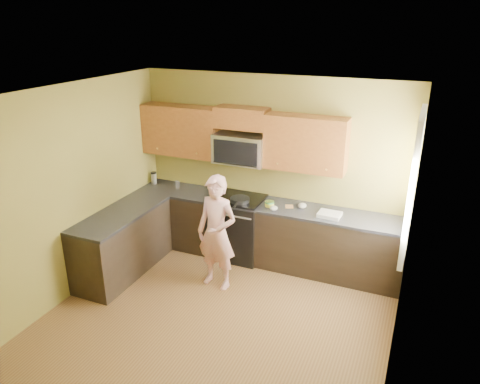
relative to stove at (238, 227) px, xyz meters
The scene contains 25 objects.
floor 1.79m from the stove, 76.57° to the right, with size 4.00×4.00×0.00m, color brown.
ceiling 2.81m from the stove, 76.57° to the right, with size 4.00×4.00×0.00m, color white.
wall_back 1.02m from the stove, 39.09° to the left, with size 4.00×4.00×0.00m, color olive.
wall_front 3.80m from the stove, 83.79° to the right, with size 4.00×4.00×0.00m, color olive.
wall_left 2.48m from the stove, 133.69° to the right, with size 4.00×4.00×0.00m, color olive.
wall_right 3.05m from the stove, 34.91° to the right, with size 4.00×4.00×0.00m, color olive.
cabinet_back_run 0.40m from the stove, ahead, with size 4.00×0.60×0.88m, color black.
cabinet_left_run 1.69m from the stove, 140.41° to the right, with size 0.60×1.60×0.88m, color black.
countertop_back 0.58m from the stove, ahead, with size 4.00×0.62×0.04m, color black.
countertop_left 1.73m from the stove, 140.19° to the right, with size 0.62×1.60×0.04m, color black.
stove is the anchor object (origin of this frame).
microwave 0.98m from the stove, 90.00° to the left, with size 0.76×0.40×0.42m, color silver, non-canonical shape.
upper_cab_left 1.40m from the stove, behind, with size 1.22×0.33×0.75m, color brown, non-canonical shape.
upper_cab_right 1.36m from the stove, ahead, with size 1.12×0.33×0.75m, color brown, non-canonical shape.
upper_cab_over_mw 1.63m from the stove, 90.00° to the left, with size 0.76×0.33×0.30m, color brown.
window 2.70m from the stove, 11.29° to the right, with size 0.06×1.06×1.66m, color white, non-canonical shape.
woman 0.92m from the stove, 84.91° to the right, with size 0.57×0.38×1.56m, color #EB7577.
frying_pan 0.50m from the stove, 55.09° to the right, with size 0.28×0.49×0.06m, color black, non-canonical shape.
butter_tub 0.69m from the stove, ahead, with size 0.13×0.13×0.10m, color #F8EF41, non-canonical shape.
toast_slice 0.91m from the stove, ahead, with size 0.11×0.11×0.01m, color #B27F47.
napkin_a 0.80m from the stove, 15.26° to the right, with size 0.11×0.12×0.06m, color silver.
napkin_b 1.08m from the stove, ahead, with size 0.12×0.13×0.07m, color silver.
dish_towel 1.46m from the stove, ahead, with size 0.30×0.24×0.05m, color white.
travel_mug 1.57m from the stove, behind, with size 0.09×0.09×0.19m, color silver, non-canonical shape.
glass_b 1.16m from the stove, behind, with size 0.07×0.07×0.12m, color silver.
Camera 1 is at (2.04, -3.98, 3.43)m, focal length 33.86 mm.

